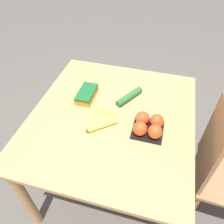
{
  "coord_description": "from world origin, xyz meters",
  "views": [
    {
      "loc": [
        0.91,
        0.25,
        1.71
      ],
      "look_at": [
        0.0,
        0.0,
        0.79
      ],
      "focal_mm": 35.0,
      "sensor_mm": 36.0,
      "label": 1
    }
  ],
  "objects_px": {
    "chair": "(220,170)",
    "carrot_bag": "(87,94)",
    "tomato_pack": "(148,125)",
    "cucumber_near": "(129,97)",
    "banana_bunch": "(97,122)"
  },
  "relations": [
    {
      "from": "tomato_pack",
      "to": "cucumber_near",
      "type": "xyz_separation_m",
      "value": [
        -0.24,
        -0.16,
        -0.02
      ]
    },
    {
      "from": "chair",
      "to": "banana_bunch",
      "type": "xyz_separation_m",
      "value": [
        0.04,
        -0.78,
        0.27
      ]
    },
    {
      "from": "chair",
      "to": "carrot_bag",
      "type": "xyz_separation_m",
      "value": [
        -0.17,
        -0.92,
        0.28
      ]
    },
    {
      "from": "banana_bunch",
      "to": "cucumber_near",
      "type": "xyz_separation_m",
      "value": [
        -0.27,
        0.13,
        0.01
      ]
    },
    {
      "from": "tomato_pack",
      "to": "carrot_bag",
      "type": "height_order",
      "value": "tomato_pack"
    },
    {
      "from": "carrot_bag",
      "to": "banana_bunch",
      "type": "bearing_deg",
      "value": 34.08
    },
    {
      "from": "tomato_pack",
      "to": "cucumber_near",
      "type": "bearing_deg",
      "value": -146.43
    },
    {
      "from": "banana_bunch",
      "to": "cucumber_near",
      "type": "height_order",
      "value": "cucumber_near"
    },
    {
      "from": "chair",
      "to": "cucumber_near",
      "type": "relative_size",
      "value": 4.62
    },
    {
      "from": "tomato_pack",
      "to": "carrot_bag",
      "type": "distance_m",
      "value": 0.47
    },
    {
      "from": "tomato_pack",
      "to": "carrot_bag",
      "type": "bearing_deg",
      "value": -113.03
    },
    {
      "from": "chair",
      "to": "tomato_pack",
      "type": "xyz_separation_m",
      "value": [
        0.02,
        -0.48,
        0.3
      ]
    },
    {
      "from": "banana_bunch",
      "to": "carrot_bag",
      "type": "relative_size",
      "value": 1.01
    },
    {
      "from": "banana_bunch",
      "to": "cucumber_near",
      "type": "relative_size",
      "value": 0.92
    },
    {
      "from": "chair",
      "to": "cucumber_near",
      "type": "distance_m",
      "value": 0.73
    }
  ]
}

